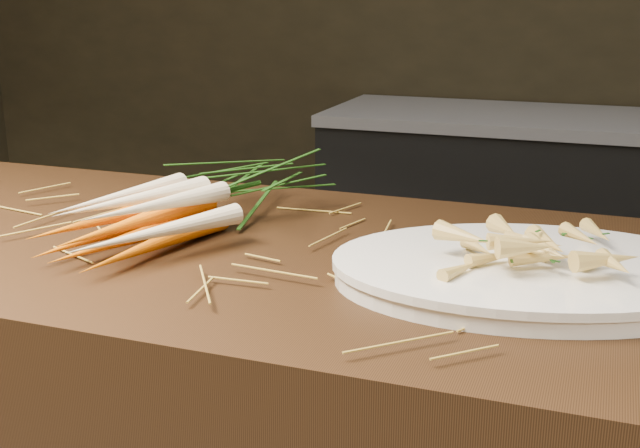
{
  "coord_description": "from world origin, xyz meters",
  "views": [
    {
      "loc": [
        0.37,
        -0.73,
        1.26
      ],
      "look_at": [
        0.02,
        0.24,
        0.96
      ],
      "focal_mm": 45.0,
      "sensor_mm": 36.0,
      "label": 1
    }
  ],
  "objects": [
    {
      "name": "root_veg_bunch",
      "position": [
        -0.22,
        0.36,
        0.95
      ],
      "size": [
        0.29,
        0.56,
        0.1
      ],
      "rotation": [
        0.0,
        0.0,
        -0.29
      ],
      "color": "#D25206",
      "rests_on": "main_counter"
    },
    {
      "name": "back_counter",
      "position": [
        0.3,
        2.18,
        0.42
      ],
      "size": [
        1.82,
        0.62,
        0.84
      ],
      "color": "black",
      "rests_on": "ground"
    },
    {
      "name": "roasted_veg_heap",
      "position": [
        0.29,
        0.27,
        0.95
      ],
      "size": [
        0.28,
        0.24,
        0.06
      ],
      "primitive_type": null,
      "rotation": [
        0.0,
        0.0,
        0.27
      ],
      "color": "#BA9741",
      "rests_on": "serving_platter"
    },
    {
      "name": "straw_bedding",
      "position": [
        0.0,
        0.3,
        0.91
      ],
      "size": [
        1.4,
        0.6,
        0.02
      ],
      "primitive_type": null,
      "color": "#AA852D",
      "rests_on": "main_counter"
    },
    {
      "name": "serving_platter",
      "position": [
        0.29,
        0.27,
        0.91
      ],
      "size": [
        0.57,
        0.46,
        0.03
      ],
      "primitive_type": null,
      "rotation": [
        0.0,
        0.0,
        0.27
      ],
      "color": "white",
      "rests_on": "main_counter"
    }
  ]
}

